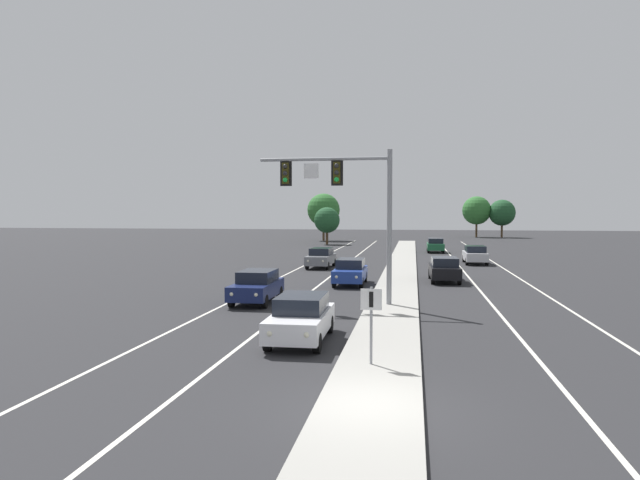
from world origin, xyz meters
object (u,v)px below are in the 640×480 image
object	(u,v)px
car_oncoming_white	(301,318)
car_oncoming_blue	(350,271)
overhead_signal_mast	(347,194)
tree_far_right_b	(477,210)
median_sign_post	(371,314)
car_receding_green	(435,245)
car_oncoming_navy	(257,286)
tree_far_right_c	(502,213)
car_receding_silver	(475,254)
tree_far_left_b	(324,210)
car_receding_black	(444,269)
tree_far_left_a	(327,220)
car_oncoming_grey	(321,257)

from	to	relation	value
car_oncoming_white	car_oncoming_blue	xyz separation A→B (m)	(-0.00, 15.43, 0.00)
overhead_signal_mast	tree_far_right_b	xyz separation A→B (m)	(14.02, 76.67, -0.57)
median_sign_post	car_receding_green	distance (m)	47.78
median_sign_post	car_oncoming_navy	world-z (taller)	median_sign_post
tree_far_right_c	tree_far_right_b	distance (m)	4.30
car_oncoming_navy	median_sign_post	bearing A→B (deg)	-59.59
car_receding_green	car_receding_silver	bearing A→B (deg)	-78.21
overhead_signal_mast	tree_far_right_c	bearing A→B (deg)	76.51
car_receding_green	tree_far_right_b	bearing A→B (deg)	77.81
median_sign_post	car_receding_silver	bearing A→B (deg)	79.39
car_oncoming_navy	car_oncoming_blue	distance (m)	8.49
car_receding_silver	tree_far_left_b	xyz separation A→B (m)	(-19.00, 36.71, 3.96)
car_receding_silver	car_receding_green	world-z (taller)	same
tree_far_right_c	tree_far_left_b	bearing A→B (deg)	-151.05
car_receding_black	car_oncoming_blue	bearing A→B (deg)	-157.12
tree_far_left_b	car_receding_silver	bearing A→B (deg)	-62.63
tree_far_right_c	car_receding_silver	bearing A→B (deg)	-100.72
car_receding_black	tree_far_left_b	world-z (taller)	tree_far_left_b
overhead_signal_mast	tree_far_left_b	xyz separation A→B (m)	(-10.71, 60.18, -0.51)
car_receding_black	tree_far_left_a	xyz separation A→B (m)	(-13.68, 39.79, 2.51)
overhead_signal_mast	tree_far_left_a	xyz separation A→B (m)	(-8.64, 50.18, -1.96)
overhead_signal_mast	car_receding_silver	bearing A→B (deg)	70.53
median_sign_post	car_oncoming_blue	distance (m)	18.76
tree_far_right_c	tree_far_right_b	xyz separation A→B (m)	(-4.25, 0.45, 0.40)
car_receding_green	tree_far_right_c	bearing A→B (deg)	71.89
car_oncoming_blue	tree_far_left_b	xyz separation A→B (m)	(-9.97, 52.23, 3.96)
car_receding_black	tree_far_left_b	size ratio (longest dim) A/B	0.62
tree_far_left_a	car_oncoming_navy	bearing A→B (deg)	-85.27
tree_far_left_b	car_receding_black	bearing A→B (deg)	-72.46
car_oncoming_white	car_receding_silver	bearing A→B (deg)	73.74
car_oncoming_blue	tree_far_right_c	bearing A→B (deg)	74.43
tree_far_left_a	tree_far_right_b	bearing A→B (deg)	49.44
tree_far_left_b	tree_far_right_b	world-z (taller)	tree_far_left_b
car_receding_green	car_receding_black	bearing A→B (deg)	-90.93
car_oncoming_white	tree_far_left_a	bearing A→B (deg)	97.81
car_receding_green	tree_far_left_b	size ratio (longest dim) A/B	0.61
overhead_signal_mast	car_receding_silver	distance (m)	25.29
tree_far_left_a	tree_far_right_c	bearing A→B (deg)	44.04
tree_far_right_c	tree_far_right_b	size ratio (longest dim) A/B	0.92
car_oncoming_white	car_oncoming_blue	size ratio (longest dim) A/B	1.00
car_oncoming_blue	tree_far_right_b	xyz separation A→B (m)	(14.76, 68.72, 3.89)
car_oncoming_white	car_oncoming_grey	xyz separation A→B (m)	(-3.49, 25.54, 0.00)
car_oncoming_white	car_receding_black	world-z (taller)	same
car_oncoming_grey	car_receding_silver	xyz separation A→B (m)	(12.52, 5.41, 0.00)
car_receding_green	tree_far_right_c	xyz separation A→B (m)	(12.81, 39.18, 3.49)
car_oncoming_navy	tree_far_right_c	xyz separation A→B (m)	(22.80, 75.86, 3.49)
car_oncoming_navy	car_oncoming_blue	world-z (taller)	same
tree_far_left_a	median_sign_post	bearing A→B (deg)	-80.15
overhead_signal_mast	tree_far_left_b	bearing A→B (deg)	100.09
car_oncoming_white	tree_far_left_b	size ratio (longest dim) A/B	0.61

